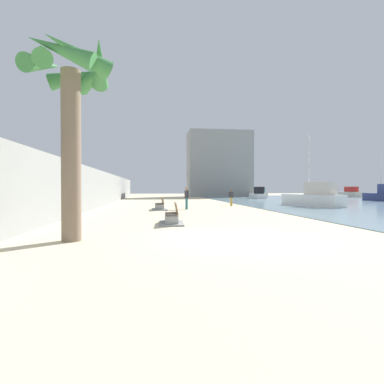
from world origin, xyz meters
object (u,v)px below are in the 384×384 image
(person_walking, at_px, (187,196))
(boat_far_right, at_px, (258,194))
(palm_tree, at_px, (72,92))
(boat_far_left, at_px, (384,195))
(boat_outer, at_px, (349,193))
(boat_distant, at_px, (314,197))
(boat_mid_bay, at_px, (258,193))
(bench_far, at_px, (160,207))
(person_standing, at_px, (231,196))
(bench_near, at_px, (172,219))

(person_walking, height_order, boat_far_right, boat_far_right)
(palm_tree, xyz_separation_m, boat_far_left, (31.37, 23.73, -3.83))
(boat_outer, relative_size, boat_distant, 0.75)
(boat_mid_bay, distance_m, boat_far_right, 6.74)
(boat_outer, distance_m, boat_distant, 32.40)
(palm_tree, relative_size, boat_far_right, 1.52)
(bench_far, relative_size, boat_far_left, 0.36)
(bench_far, height_order, person_walking, person_walking)
(bench_far, height_order, boat_mid_bay, boat_mid_bay)
(bench_far, xyz_separation_m, boat_mid_bay, (18.08, 27.71, 0.46))
(palm_tree, relative_size, boat_far_left, 1.10)
(person_standing, bearing_deg, person_walking, -141.66)
(boat_far_left, xyz_separation_m, boat_far_right, (-12.68, 10.47, -0.14))
(person_walking, distance_m, boat_far_right, 25.24)
(boat_far_left, relative_size, boat_outer, 1.22)
(boat_far_left, distance_m, boat_mid_bay, 19.69)
(person_standing, bearing_deg, boat_mid_bay, 64.45)
(boat_far_right, bearing_deg, boat_distant, -95.97)
(boat_far_left, xyz_separation_m, boat_mid_bay, (-10.30, 16.78, -0.14))
(palm_tree, distance_m, bench_far, 13.86)
(bench_far, xyz_separation_m, boat_outer, (34.83, 26.47, 0.50))
(person_walking, distance_m, boat_distant, 11.73)
(boat_outer, bearing_deg, person_standing, -141.14)
(bench_near, relative_size, bench_far, 1.00)
(bench_far, bearing_deg, boat_distant, 8.07)
(bench_near, bearing_deg, boat_mid_bay, 64.18)
(boat_far_right, bearing_deg, person_standing, -117.22)
(bench_far, xyz_separation_m, person_standing, (6.62, 3.75, 0.65))
(person_standing, relative_size, boat_outer, 0.32)
(bench_far, bearing_deg, person_walking, 4.25)
(bench_near, relative_size, boat_far_right, 0.50)
(bench_near, height_order, boat_far_left, boat_far_left)
(boat_mid_bay, bearing_deg, boat_distant, -99.71)
(person_standing, distance_m, boat_outer, 36.22)
(person_standing, relative_size, boat_mid_bay, 0.33)
(palm_tree, xyz_separation_m, boat_distant, (16.66, 14.73, -3.82))
(bench_far, bearing_deg, boat_far_right, 53.73)
(bench_near, distance_m, bench_far, 8.88)
(boat_outer, bearing_deg, boat_distant, -130.77)
(person_walking, bearing_deg, bench_near, -100.67)
(palm_tree, bearing_deg, boat_far_left, 37.11)
(bench_near, distance_m, person_walking, 9.22)
(boat_outer, xyz_separation_m, boat_distant, (-21.16, -24.53, 0.11))
(person_walking, height_order, boat_distant, boat_distant)
(person_walking, distance_m, boat_outer, 42.01)
(palm_tree, distance_m, person_standing, 19.50)
(palm_tree, xyz_separation_m, bench_far, (2.98, 12.80, -4.43))
(boat_distant, bearing_deg, bench_near, -140.88)
(bench_near, xyz_separation_m, person_standing, (6.24, 12.62, 0.65))
(bench_near, bearing_deg, bench_far, 92.45)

